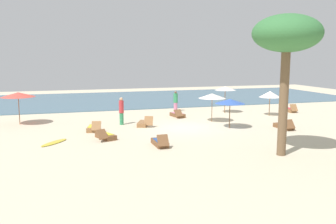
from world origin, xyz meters
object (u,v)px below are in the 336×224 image
umbrella_4 (18,95)px  lounger_2 (284,126)px  person_1 (121,111)px  palm_1 (287,37)px  umbrella_1 (270,94)px  lounger_0 (178,115)px  umbrella_2 (212,96)px  surfboard (54,142)px  lounger_3 (93,128)px  lounger_5 (289,110)px  lounger_6 (160,142)px  lounger_4 (105,136)px  lounger_1 (143,123)px  person_0 (176,101)px  umbrella_0 (225,88)px  umbrella_3 (230,101)px

umbrella_4 → lounger_2: (16.81, -6.52, -1.92)m
person_1 → palm_1: palm_1 is taller
umbrella_1 → palm_1: bearing=-119.2°
lounger_0 → palm_1: (1.42, -11.85, 5.43)m
umbrella_2 → surfboard: 11.58m
lounger_3 → surfboard: lounger_3 is taller
lounger_0 → lounger_2: (5.29, -6.39, -0.01)m
lounger_5 → surfboard: size_ratio=0.89×
umbrella_2 → lounger_6: (-5.44, -5.76, -1.71)m
lounger_4 → person_1: 4.49m
lounger_2 → lounger_5: bearing=53.0°
umbrella_2 → person_1: bearing=173.2°
lounger_5 → palm_1: bearing=-126.2°
lounger_2 → lounger_0: bearing=129.6°
umbrella_1 → umbrella_4: size_ratio=0.86×
lounger_0 → lounger_4: (-6.31, -6.05, -0.00)m
lounger_1 → lounger_3: bearing=-168.4°
lounger_1 → lounger_5: lounger_1 is taller
umbrella_2 → lounger_0: size_ratio=1.15×
lounger_4 → person_1: bearing=68.8°
lounger_5 → palm_1: (-8.58, -11.72, 5.42)m
umbrella_1 → umbrella_4: bearing=175.3°
lounger_2 → surfboard: size_ratio=0.91×
umbrella_1 → lounger_0: (-7.25, 1.43, -1.55)m
person_0 → palm_1: 15.45m
lounger_5 → umbrella_0: bearing=170.2°
lounger_3 → lounger_5: 17.13m
umbrella_0 → lounger_1: size_ratio=1.29×
palm_1 → umbrella_3: bearing=85.7°
lounger_3 → lounger_5: (16.79, 3.38, 0.00)m
umbrella_0 → person_1: 9.60m
person_1 → palm_1: bearing=-58.3°
lounger_3 → person_1: bearing=37.4°
lounger_3 → person_1: person_1 is taller
lounger_5 → lounger_4: bearing=-160.1°
umbrella_4 → surfboard: bearing=-69.5°
lounger_1 → surfboard: size_ratio=0.92×
lounger_6 → umbrella_0: bearing=48.8°
umbrella_4 → palm_1: (12.94, -11.98, 3.51)m
umbrella_4 → person_0: (12.25, 2.72, -1.21)m
umbrella_0 → lounger_6: (-8.13, -9.28, -1.89)m
lounger_4 → lounger_5: (16.31, 5.91, 0.00)m
umbrella_4 → lounger_6: umbrella_4 is taller
lounger_3 → lounger_6: 5.83m
person_1 → palm_1: 12.55m
person_1 → lounger_0: bearing=22.3°
lounger_4 → lounger_6: 3.55m
umbrella_3 → lounger_1: size_ratio=1.13×
umbrella_4 → surfboard: size_ratio=1.21×
lounger_1 → person_0: 7.01m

